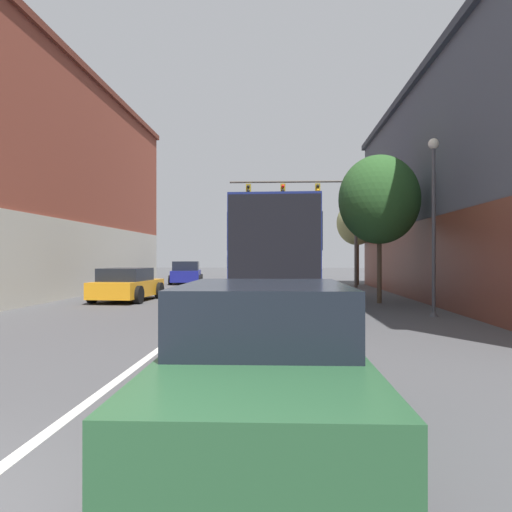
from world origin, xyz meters
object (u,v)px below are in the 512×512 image
street_lamp (434,216)px  street_tree_near (379,200)px  hatchback_foreground (264,364)px  parked_car_left_near (127,285)px  bus (282,252)px  traffic_signal_gantry (313,205)px  street_tree_far (357,223)px  parked_car_left_mid (186,273)px

street_lamp → street_tree_near: (-0.73, 4.11, 0.95)m
hatchback_foreground → parked_car_left_near: bearing=21.4°
bus → traffic_signal_gantry: bearing=-8.5°
street_lamp → street_tree_far: 16.49m
hatchback_foreground → parked_car_left_mid: size_ratio=1.09×
parked_car_left_near → traffic_signal_gantry: size_ratio=0.55×
parked_car_left_near → street_tree_near: 10.06m
hatchback_foreground → parked_car_left_mid: bearing=11.8°
bus → hatchback_foreground: bearing=-178.8°
hatchback_foreground → bus: bearing=-1.4°
hatchback_foreground → street_lamp: 10.90m
hatchback_foreground → street_tree_far: (4.78, 26.15, 3.11)m
street_tree_far → hatchback_foreground: bearing=-100.4°
parked_car_left_near → street_tree_far: 16.22m
parked_car_left_mid → hatchback_foreground: bearing=-174.6°
bus → street_lamp: street_lamp is taller
traffic_signal_gantry → street_lamp: size_ratio=1.43×
bus → street_tree_near: street_tree_near is taller
bus → street_tree_far: street_tree_far is taller
parked_car_left_near → street_tree_far: size_ratio=0.77×
street_lamp → street_tree_near: street_tree_near is taller
parked_car_left_near → parked_car_left_mid: size_ratio=1.00×
parked_car_left_near → street_lamp: street_lamp is taller
street_tree_far → traffic_signal_gantry: bearing=-138.4°
bus → street_tree_near: (3.55, -0.34, 1.91)m
parked_car_left_near → street_tree_near: size_ratio=0.73×
street_tree_near → hatchback_foreground: bearing=-105.2°
parked_car_left_mid → street_tree_far: (10.70, -0.72, 3.11)m
parked_car_left_mid → street_tree_far: 11.17m
hatchback_foreground → parked_car_left_near: (-5.79, 14.26, -0.06)m
hatchback_foreground → street_tree_far: size_ratio=0.84×
traffic_signal_gantry → street_tree_far: traffic_signal_gantry is taller
parked_car_left_mid → traffic_signal_gantry: size_ratio=0.55×
bus → parked_car_left_mid: 14.17m
bus → parked_car_left_near: bearing=90.9°
bus → parked_car_left_near: bus is taller
bus → street_lamp: 6.25m
bus → hatchback_foreground: size_ratio=2.82×
parked_car_left_near → street_tree_far: street_tree_far is taller
bus → parked_car_left_mid: (-6.12, 12.73, -1.22)m
traffic_signal_gantry → street_tree_near: 10.03m
street_lamp → hatchback_foreground: bearing=-114.8°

